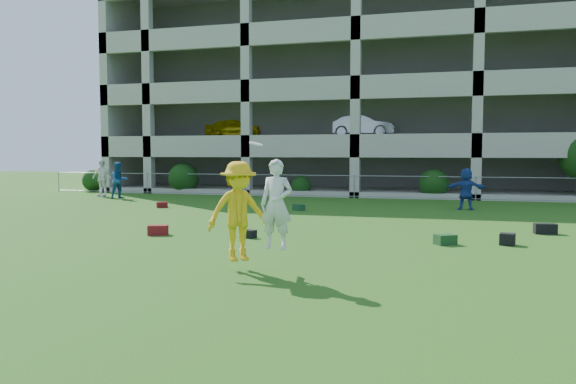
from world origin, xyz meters
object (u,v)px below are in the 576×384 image
(bystander_b, at_px, (102,178))
(bystander_d, at_px, (466,189))
(crate_d, at_px, (507,239))
(frisbee_contest, at_px, (245,210))
(parking_garage, at_px, (375,97))
(bystander_a, at_px, (119,180))
(bystander_c, at_px, (243,184))

(bystander_b, bearing_deg, bystander_d, -2.46)
(bystander_d, bearing_deg, crate_d, 95.20)
(frisbee_contest, bearing_deg, bystander_d, 71.50)
(bystander_b, height_order, frisbee_contest, frisbee_contest)
(bystander_d, xyz_separation_m, frisbee_contest, (-4.61, -13.79, 0.36))
(crate_d, xyz_separation_m, parking_garage, (-6.09, 22.52, 5.86))
(bystander_b, distance_m, crate_d, 22.18)
(crate_d, distance_m, parking_garage, 24.06)
(crate_d, relative_size, parking_garage, 0.01)
(bystander_a, xyz_separation_m, bystander_b, (-1.60, 0.88, 0.06))
(bystander_b, height_order, crate_d, bystander_b)
(bystander_c, bearing_deg, parking_garage, 128.65)
(crate_d, bearing_deg, bystander_d, 94.45)
(bystander_b, bearing_deg, frisbee_contest, -44.87)
(bystander_c, height_order, bystander_d, bystander_d)
(frisbee_contest, bearing_deg, bystander_a, 129.42)
(bystander_a, relative_size, bystander_b, 0.94)
(bystander_a, height_order, crate_d, bystander_a)
(bystander_c, distance_m, bystander_d, 11.25)
(bystander_b, relative_size, parking_garage, 0.07)
(bystander_b, xyz_separation_m, bystander_d, (18.51, -2.05, -0.13))
(bystander_b, distance_m, bystander_c, 7.72)
(bystander_c, xyz_separation_m, bystander_d, (10.85, -2.98, 0.10))
(bystander_b, bearing_deg, bystander_a, -24.83)
(bystander_c, xyz_separation_m, parking_garage, (5.46, 10.54, 5.25))
(bystander_a, distance_m, bystander_c, 6.32)
(bystander_b, height_order, parking_garage, parking_garage)
(bystander_b, bearing_deg, bystander_c, 10.76)
(crate_d, bearing_deg, bystander_c, 133.96)
(frisbee_contest, xyz_separation_m, parking_garage, (-0.78, 27.31, 4.79))
(bystander_c, relative_size, crate_d, 4.35)
(bystander_c, bearing_deg, bystander_a, -97.37)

